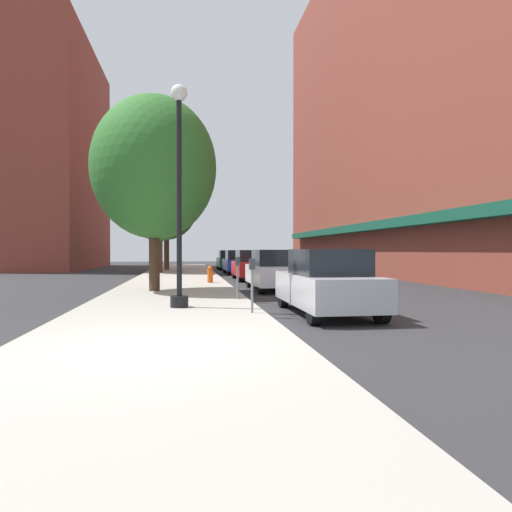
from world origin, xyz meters
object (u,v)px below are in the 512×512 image
object	(u,v)px
tree_far	(159,203)
car_red	(251,265)
car_white	(274,271)
car_silver	(327,283)
car_green	(228,260)
car_blue	(238,262)
lamppost	(179,191)
tree_mid	(154,168)
parking_meter_near	(252,279)
fire_hydrant	(210,274)
parking_meter_far	(238,272)
tree_near	(167,203)

from	to	relation	value
tree_far	car_red	world-z (taller)	tree_far
car_white	car_silver	bearing A→B (deg)	-91.93
car_white	car_red	distance (m)	6.61
car_green	car_blue	bearing A→B (deg)	-87.98
lamppost	tree_mid	distance (m)	5.52
car_red	tree_far	bearing A→B (deg)	128.28
parking_meter_near	car_silver	world-z (taller)	car_silver
tree_far	car_red	xyz separation A→B (m)	(5.38, -7.24, -4.12)
fire_hydrant	parking_meter_near	world-z (taller)	parking_meter_near
tree_far	car_green	bearing A→B (deg)	52.84
parking_meter_near	tree_far	bearing A→B (deg)	99.13
lamppost	fire_hydrant	bearing A→B (deg)	82.19
parking_meter_near	parking_meter_far	distance (m)	3.24
parking_meter_near	car_green	xyz separation A→B (m)	(1.95, 28.40, -0.14)
tree_near	fire_hydrant	bearing A→B (deg)	-80.05
lamppost	car_red	bearing A→B (deg)	73.70
car_red	tree_mid	bearing A→B (deg)	-120.53
tree_mid	tree_far	world-z (taller)	tree_far
car_blue	car_green	distance (m)	7.32
tree_far	car_red	size ratio (longest dim) A/B	1.74
car_silver	car_blue	world-z (taller)	same
parking_meter_near	car_red	world-z (taller)	car_red
lamppost	car_blue	world-z (taller)	lamppost
car_blue	car_white	bearing A→B (deg)	-90.20
fire_hydrant	parking_meter_near	distance (m)	10.73
tree_far	car_silver	size ratio (longest dim) A/B	1.74
tree_far	car_white	world-z (taller)	tree_far
car_silver	car_red	size ratio (longest dim) A/B	1.00
car_white	car_red	bearing A→B (deg)	88.07
parking_meter_near	tree_near	size ratio (longest dim) A/B	0.16
fire_hydrant	car_silver	xyz separation A→B (m)	(2.43, -10.46, 0.29)
parking_meter_far	tree_mid	bearing A→B (deg)	129.66
fire_hydrant	tree_near	xyz separation A→B (m)	(-2.67, 15.21, 4.83)
parking_meter_near	tree_mid	size ratio (longest dim) A/B	0.18
tree_mid	car_red	bearing A→B (deg)	57.79
tree_far	car_blue	size ratio (longest dim) A/B	1.74
tree_near	car_green	bearing A→B (deg)	25.91
lamppost	tree_far	bearing A→B (deg)	94.77
parking_meter_far	car_green	distance (m)	25.24
car_red	car_green	size ratio (longest dim) A/B	1.00
tree_mid	car_green	size ratio (longest dim) A/B	1.69
parking_meter_near	tree_far	distance (m)	21.94
fire_hydrant	parking_meter_far	world-z (taller)	parking_meter_far
car_red	car_blue	world-z (taller)	same
car_blue	car_green	xyz separation A→B (m)	(0.00, 7.32, 0.00)
car_silver	car_white	size ratio (longest dim) A/B	1.00
parking_meter_near	parking_meter_far	size ratio (longest dim) A/B	1.00
car_red	tree_near	bearing A→B (deg)	114.95
car_white	car_blue	bearing A→B (deg)	88.07
lamppost	tree_far	distance (m)	20.08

